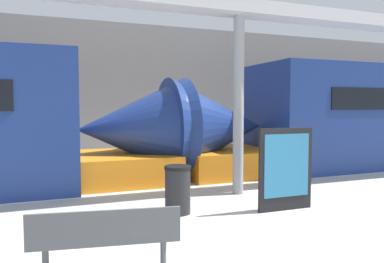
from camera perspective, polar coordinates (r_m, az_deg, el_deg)
The scene contains 6 objects.
station_wall at distance 14.41m, azimuth -12.21°, elevation 6.23°, with size 56.00×0.20×5.00m, color gray.
bench_near at distance 4.25m, azimuth -13.01°, elevation -15.16°, with size 1.62×0.69×0.82m.
trash_bin at distance 6.65m, azimuth -2.20°, elevation -8.82°, with size 0.47×0.47×0.85m.
poster_board at distance 7.00m, azimuth 14.09°, elevation -5.54°, with size 1.09×0.07×1.50m.
support_column_near at distance 8.06m, azimuth 7.09°, elevation 3.93°, with size 0.23×0.23×3.80m, color gray.
canopy_beam at distance 8.32m, azimuth 7.21°, elevation 18.12°, with size 28.00×0.60×0.28m, color #B7B7BC.
Camera 1 is at (-2.20, -3.46, 1.89)m, focal length 35.00 mm.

